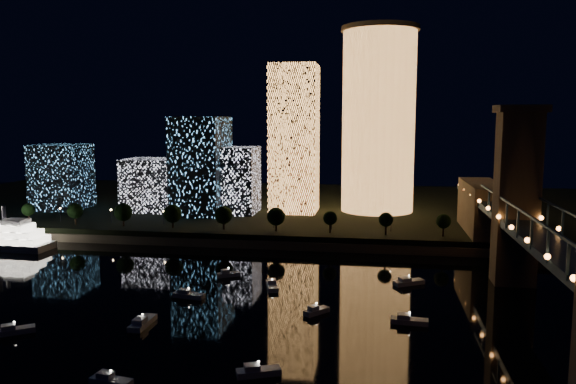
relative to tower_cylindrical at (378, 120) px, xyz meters
name	(u,v)px	position (x,y,z in m)	size (l,w,h in m)	color
ground	(249,336)	(-26.61, -141.48, -45.68)	(520.00, 520.00, 0.00)	black
far_bank	(322,208)	(-26.61, 18.52, -43.18)	(420.00, 160.00, 5.00)	black
seawall	(301,245)	(-26.61, -59.48, -44.18)	(420.00, 6.00, 3.00)	#6B5E4C
tower_cylindrical	(378,120)	(0.00, 0.00, 0.00)	(34.00, 34.00, 81.11)	#FFA551
tower_rectangular	(294,139)	(-36.58, -8.10, -8.28)	(20.37, 20.37, 64.81)	#FFA551
midrise_blocks	(166,174)	(-93.34, -16.65, -24.11)	(102.38, 28.27, 42.23)	white
truss_bridge	(570,271)	(38.39, -137.76, -29.44)	(13.00, 266.00, 50.00)	navy
motorboats	(243,312)	(-30.83, -129.08, -44.87)	(95.14, 74.83, 2.78)	silver
esplanade_trees	(208,215)	(-62.80, -53.48, -35.21)	(165.18, 6.99, 9.00)	black
street_lamps	(218,216)	(-60.61, -47.48, -36.66)	(132.70, 0.70, 5.65)	black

